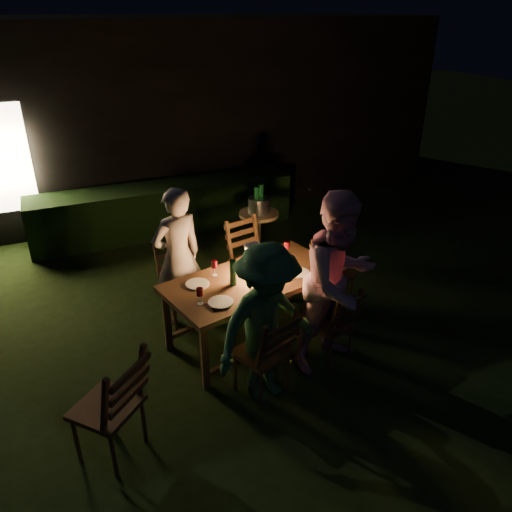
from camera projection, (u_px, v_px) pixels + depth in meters
name	position (u px, v px, depth m)	size (l,w,h in m)	color
garden_envelope	(155.00, 108.00, 9.76)	(40.00, 40.00, 3.20)	black
dining_table	(253.00, 284.00, 5.35)	(2.04, 1.34, 0.78)	#442C16
chair_near_left	(263.00, 366.00, 4.74)	(0.59, 0.61, 1.00)	#442C16
chair_near_right	(331.00, 336.00, 5.23)	(0.52, 0.54, 0.90)	#442C16
chair_far_left	(183.00, 298.00, 5.84)	(0.51, 0.54, 1.02)	#442C16
chair_far_right	(252.00, 273.00, 6.37)	(0.56, 0.59, 1.03)	#442C16
chair_end	(332.00, 284.00, 6.20)	(0.50, 0.48, 0.90)	#442C16
chair_spare	(112.00, 423.00, 4.07)	(0.70, 0.71, 1.08)	#442C16
person_house_side	(178.00, 257.00, 5.64)	(0.60, 0.39, 1.65)	beige
person_opp_right	(339.00, 282.00, 4.90)	(0.91, 0.71, 1.88)	pink
person_opp_left	(266.00, 326.00, 4.48)	(1.03, 0.59, 1.60)	#366D3C
lantern	(254.00, 261.00, 5.31)	(0.16, 0.16, 0.35)	white
plate_far_left	(198.00, 284.00, 5.17)	(0.25, 0.25, 0.01)	white
plate_near_left	(221.00, 302.00, 4.86)	(0.25, 0.25, 0.01)	white
plate_far_right	(273.00, 258.00, 5.71)	(0.25, 0.25, 0.01)	white
plate_near_right	(298.00, 273.00, 5.39)	(0.25, 0.25, 0.01)	white
wineglass_a	(214.00, 268.00, 5.31)	(0.06, 0.06, 0.18)	#59070F
wineglass_b	(200.00, 296.00, 4.80)	(0.06, 0.06, 0.18)	#59070F
wineglass_c	(291.00, 272.00, 5.23)	(0.06, 0.06, 0.18)	#59070F
wineglass_d	(287.00, 249.00, 5.73)	(0.06, 0.06, 0.18)	#59070F
wineglass_e	(262.00, 284.00, 5.01)	(0.06, 0.06, 0.18)	silver
bottle_table	(233.00, 273.00, 5.12)	(0.07, 0.07, 0.28)	#0F471E
napkin_left	(260.00, 294.00, 5.00)	(0.18, 0.14, 0.01)	red
napkin_right	(310.00, 273.00, 5.39)	(0.18, 0.14, 0.01)	red
phone	(219.00, 308.00, 4.77)	(0.14, 0.07, 0.01)	black
side_table	(259.00, 218.00, 7.06)	(0.56, 0.56, 0.76)	olive
ice_bucket	(259.00, 205.00, 6.97)	(0.30, 0.30, 0.22)	#A5A8AD
bottle_bucket_a	(257.00, 203.00, 6.90)	(0.07, 0.07, 0.32)	#0F471E
bottle_bucket_b	(261.00, 200.00, 7.00)	(0.07, 0.07, 0.32)	#0F471E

